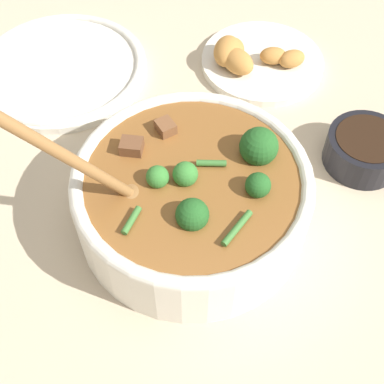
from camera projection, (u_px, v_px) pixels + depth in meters
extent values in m
plane|color=#C6B293|center=(192.00, 219.00, 0.64)|extent=(4.00, 4.00, 0.00)
cylinder|color=white|center=(192.00, 200.00, 0.60)|extent=(0.26, 0.26, 0.08)
torus|color=white|center=(192.00, 179.00, 0.57)|extent=(0.26, 0.26, 0.02)
cylinder|color=brown|center=(192.00, 193.00, 0.59)|extent=(0.24, 0.24, 0.05)
sphere|color=#235B23|center=(258.00, 185.00, 0.55)|extent=(0.03, 0.03, 0.03)
cylinder|color=#6B9956|center=(256.00, 196.00, 0.57)|extent=(0.01, 0.01, 0.01)
sphere|color=#387F33|center=(158.00, 179.00, 0.56)|extent=(0.02, 0.02, 0.02)
cylinder|color=#6B9956|center=(159.00, 189.00, 0.58)|extent=(0.01, 0.01, 0.01)
sphere|color=#235B23|center=(192.00, 215.00, 0.54)|extent=(0.03, 0.03, 0.03)
cylinder|color=#6B9956|center=(192.00, 228.00, 0.56)|extent=(0.01, 0.01, 0.02)
sphere|color=#387F33|center=(186.00, 176.00, 0.56)|extent=(0.03, 0.03, 0.03)
cylinder|color=#6B9956|center=(186.00, 188.00, 0.58)|extent=(0.01, 0.01, 0.01)
sphere|color=#235B23|center=(259.00, 146.00, 0.58)|extent=(0.04, 0.04, 0.04)
cylinder|color=#6B9956|center=(256.00, 165.00, 0.61)|extent=(0.02, 0.02, 0.02)
cube|color=brown|center=(132.00, 147.00, 0.59)|extent=(0.03, 0.03, 0.02)
cube|color=brown|center=(166.00, 128.00, 0.61)|extent=(0.03, 0.03, 0.02)
cylinder|color=#3D7533|center=(211.00, 163.00, 0.58)|extent=(0.01, 0.03, 0.01)
cylinder|color=#3D7533|center=(237.00, 228.00, 0.53)|extent=(0.04, 0.04, 0.01)
cylinder|color=#3D7533|center=(131.00, 220.00, 0.53)|extent=(0.03, 0.02, 0.01)
ellipsoid|color=olive|center=(132.00, 194.00, 0.57)|extent=(0.04, 0.03, 0.01)
cylinder|color=olive|center=(55.00, 151.00, 0.48)|extent=(0.03, 0.13, 0.19)
cylinder|color=black|center=(364.00, 150.00, 0.67)|extent=(0.10, 0.10, 0.04)
cylinder|color=black|center=(367.00, 142.00, 0.66)|extent=(0.08, 0.08, 0.01)
cylinder|color=silver|center=(62.00, 69.00, 0.78)|extent=(0.25, 0.25, 0.01)
torus|color=silver|center=(61.00, 66.00, 0.78)|extent=(0.24, 0.24, 0.01)
cylinder|color=silver|center=(262.00, 62.00, 0.79)|extent=(0.18, 0.18, 0.01)
ellipsoid|color=#BC7F3D|center=(292.00, 59.00, 0.77)|extent=(0.04, 0.04, 0.02)
ellipsoid|color=#BC7F3D|center=(233.00, 51.00, 0.78)|extent=(0.05, 0.04, 0.03)
ellipsoid|color=#BC7F3D|center=(273.00, 56.00, 0.77)|extent=(0.03, 0.04, 0.02)
ellipsoid|color=#BC7F3D|center=(227.00, 51.00, 0.77)|extent=(0.07, 0.06, 0.04)
ellipsoid|color=#BC7F3D|center=(237.00, 61.00, 0.76)|extent=(0.06, 0.06, 0.03)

